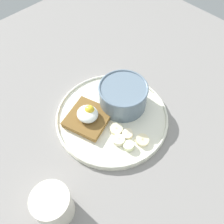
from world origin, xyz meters
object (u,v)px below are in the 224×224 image
at_px(banana_slice_front, 128,134).
at_px(banana_slice_back, 119,140).
at_px(banana_slice_right, 116,129).
at_px(oatmeal_bowl, 123,96).
at_px(banana_slice_left, 129,146).
at_px(banana_slice_inner, 141,141).
at_px(toast_slice, 88,118).
at_px(coffee_mug, 53,205).
at_px(poached_egg, 88,113).

height_order(banana_slice_front, banana_slice_back, same).
distance_m(banana_slice_back, banana_slice_right, 0.03).
height_order(oatmeal_bowl, banana_slice_front, oatmeal_bowl).
height_order(banana_slice_left, banana_slice_inner, banana_slice_left).
distance_m(oatmeal_bowl, banana_slice_right, 0.09).
distance_m(toast_slice, banana_slice_right, 0.08).
relative_size(toast_slice, coffee_mug, 1.56).
bearing_deg(toast_slice, poached_egg, -83.11).
relative_size(oatmeal_bowl, poached_egg, 2.29).
relative_size(toast_slice, banana_slice_back, 3.14).
bearing_deg(banana_slice_front, oatmeal_bowl, -38.76).
relative_size(oatmeal_bowl, banana_slice_front, 4.15).
bearing_deg(poached_egg, banana_slice_front, -159.23).
bearing_deg(banana_slice_back, oatmeal_bowl, -50.34).
height_order(oatmeal_bowl, banana_slice_right, oatmeal_bowl).
bearing_deg(toast_slice, banana_slice_inner, -161.14).
height_order(toast_slice, banana_slice_right, toast_slice).
xyz_separation_m(banana_slice_left, banana_slice_inner, (-0.01, -0.03, -0.00)).
bearing_deg(coffee_mug, banana_slice_front, -85.53).
xyz_separation_m(banana_slice_right, banana_slice_inner, (-0.07, -0.02, 0.00)).
height_order(banana_slice_right, banana_slice_inner, banana_slice_inner).
bearing_deg(coffee_mug, banana_slice_right, -78.01).
bearing_deg(banana_slice_front, toast_slice, 21.56).
height_order(poached_egg, banana_slice_back, poached_egg).
distance_m(banana_slice_left, banana_slice_back, 0.03).
relative_size(toast_slice, banana_slice_left, 3.68).
relative_size(banana_slice_front, banana_slice_right, 0.77).
relative_size(banana_slice_back, banana_slice_inner, 1.00).
distance_m(banana_slice_back, banana_slice_inner, 0.05).
distance_m(banana_slice_left, coffee_mug, 0.22).
height_order(oatmeal_bowl, poached_egg, oatmeal_bowl).
xyz_separation_m(oatmeal_bowl, banana_slice_right, (-0.05, 0.07, -0.03)).
distance_m(banana_slice_front, banana_slice_left, 0.03).
xyz_separation_m(banana_slice_front, coffee_mug, (-0.02, 0.24, 0.03)).
bearing_deg(coffee_mug, toast_slice, -58.43).
relative_size(banana_slice_right, coffee_mug, 0.49).
relative_size(banana_slice_front, coffee_mug, 0.38).
height_order(banana_slice_front, banana_slice_left, banana_slice_left).
bearing_deg(banana_slice_left, banana_slice_right, -12.66).
distance_m(poached_egg, coffee_mug, 0.23).
relative_size(banana_slice_right, banana_slice_inner, 0.99).
bearing_deg(banana_slice_front, banana_slice_back, 84.92).
height_order(banana_slice_right, coffee_mug, coffee_mug).
bearing_deg(banana_slice_left, poached_egg, 7.25).
relative_size(poached_egg, banana_slice_inner, 1.38).
distance_m(poached_egg, banana_slice_right, 0.08).
height_order(banana_slice_front, banana_slice_right, banana_slice_front).
relative_size(oatmeal_bowl, banana_slice_left, 3.70).
relative_size(toast_slice, banana_slice_right, 3.19).
height_order(poached_egg, banana_slice_front, poached_egg).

